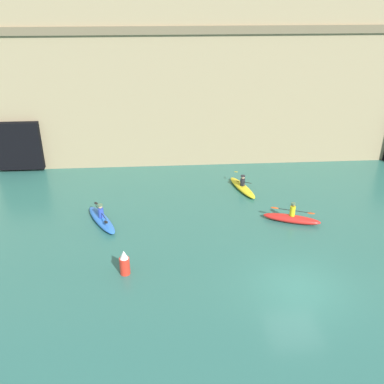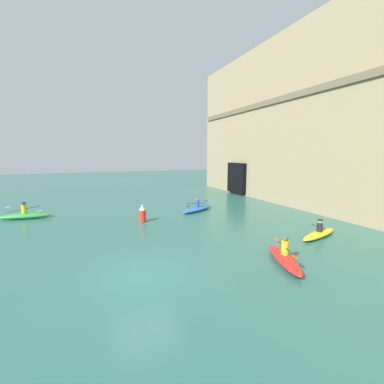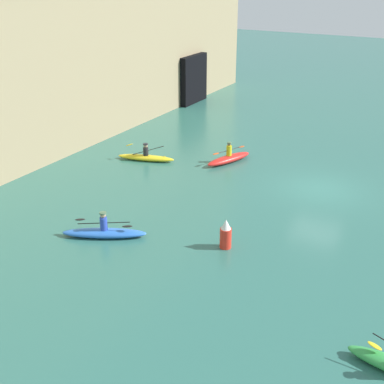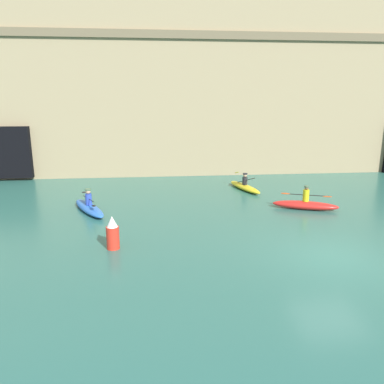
% 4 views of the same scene
% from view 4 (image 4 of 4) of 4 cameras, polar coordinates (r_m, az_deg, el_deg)
% --- Properties ---
extents(ground_plane, '(120.00, 120.00, 0.00)m').
position_cam_4_polar(ground_plane, '(14.03, 20.73, -9.31)').
color(ground_plane, '#2D665B').
extents(cliff_bluff, '(45.22, 5.97, 15.03)m').
position_cam_4_polar(cliff_bluff, '(29.02, 3.57, 18.30)').
color(cliff_bluff, '#9E8966').
rests_on(cliff_bluff, ground).
extents(kayak_blue, '(2.25, 3.45, 1.13)m').
position_cam_4_polar(kayak_blue, '(18.84, -15.41, -2.25)').
color(kayak_blue, blue).
rests_on(kayak_blue, ground).
extents(kayak_red, '(3.21, 1.77, 1.20)m').
position_cam_4_polar(kayak_red, '(19.35, 16.88, -1.82)').
color(kayak_red, red).
rests_on(kayak_red, ground).
extents(kayak_yellow, '(1.54, 3.38, 1.01)m').
position_cam_4_polar(kayak_yellow, '(22.70, 8.03, 0.85)').
color(kayak_yellow, yellow).
rests_on(kayak_yellow, ground).
extents(marker_buoy, '(0.47, 0.47, 1.24)m').
position_cam_4_polar(marker_buoy, '(13.97, -12.00, -6.22)').
color(marker_buoy, red).
rests_on(marker_buoy, ground).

